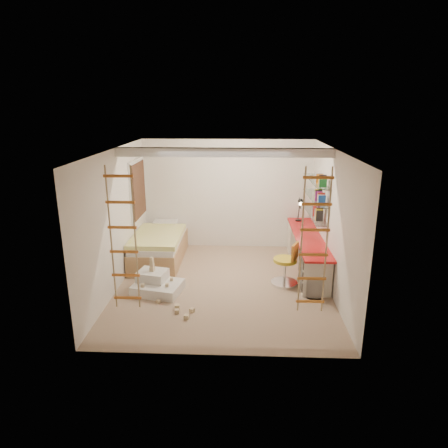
{
  "coord_description": "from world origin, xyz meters",
  "views": [
    {
      "loc": [
        0.32,
        -7.06,
        3.37
      ],
      "look_at": [
        0.0,
        0.3,
        1.15
      ],
      "focal_mm": 32.0,
      "sensor_mm": 36.0,
      "label": 1
    }
  ],
  "objects_px": {
    "bed": "(159,246)",
    "swivel_chair": "(286,269)",
    "play_platform": "(156,284)",
    "desk": "(307,251)"
  },
  "relations": [
    {
      "from": "play_platform",
      "to": "swivel_chair",
      "type": "bearing_deg",
      "value": 9.5
    },
    {
      "from": "desk",
      "to": "play_platform",
      "type": "distance_m",
      "value": 3.19
    },
    {
      "from": "swivel_chair",
      "to": "play_platform",
      "type": "distance_m",
      "value": 2.48
    },
    {
      "from": "swivel_chair",
      "to": "play_platform",
      "type": "bearing_deg",
      "value": -170.5
    },
    {
      "from": "bed",
      "to": "swivel_chair",
      "type": "relative_size",
      "value": 2.3
    },
    {
      "from": "bed",
      "to": "swivel_chair",
      "type": "height_order",
      "value": "swivel_chair"
    },
    {
      "from": "swivel_chair",
      "to": "play_platform",
      "type": "relative_size",
      "value": 0.9
    },
    {
      "from": "desk",
      "to": "swivel_chair",
      "type": "relative_size",
      "value": 3.22
    },
    {
      "from": "bed",
      "to": "play_platform",
      "type": "height_order",
      "value": "bed"
    },
    {
      "from": "desk",
      "to": "play_platform",
      "type": "xyz_separation_m",
      "value": [
        -2.95,
        -1.19,
        -0.26
      ]
    }
  ]
}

